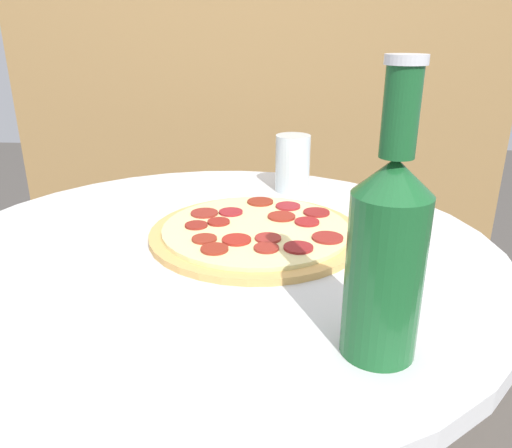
# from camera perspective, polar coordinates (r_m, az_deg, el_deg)

# --- Properties ---
(table) EXTENTS (0.82, 0.82, 0.74)m
(table) POSITION_cam_1_polar(r_m,az_deg,el_deg) (0.82, -4.38, -15.06)
(table) COLOR silver
(table) RESTS_ON ground_plane
(fence_panel) EXTENTS (1.51, 0.04, 1.50)m
(fence_panel) POSITION_cam_1_polar(r_m,az_deg,el_deg) (1.57, 0.06, 10.84)
(fence_panel) COLOR olive
(fence_panel) RESTS_ON ground_plane
(pizza) EXTENTS (0.32, 0.32, 0.02)m
(pizza) POSITION_cam_1_polar(r_m,az_deg,el_deg) (0.75, 0.03, -0.84)
(pizza) COLOR tan
(pizza) RESTS_ON table
(beer_bottle) EXTENTS (0.07, 0.07, 0.27)m
(beer_bottle) POSITION_cam_1_polar(r_m,az_deg,el_deg) (0.46, 14.68, -3.03)
(beer_bottle) COLOR #195628
(beer_bottle) RESTS_ON table
(drinking_glass) EXTENTS (0.07, 0.07, 0.11)m
(drinking_glass) POSITION_cam_1_polar(r_m,az_deg,el_deg) (0.96, 4.21, 6.93)
(drinking_glass) COLOR silver
(drinking_glass) RESTS_ON table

